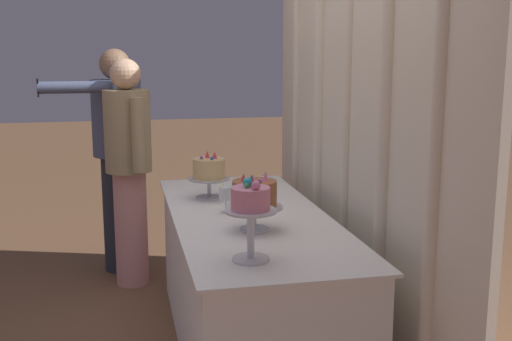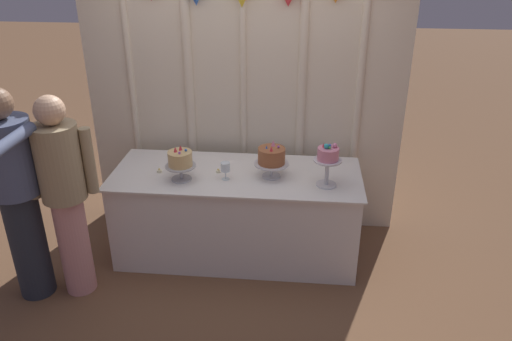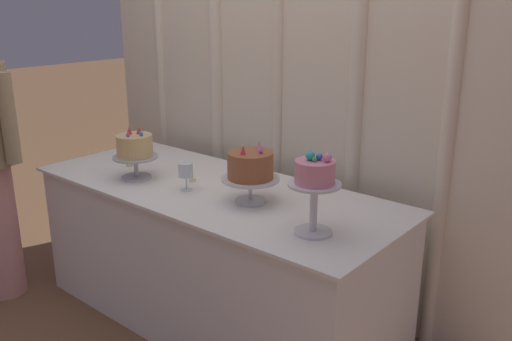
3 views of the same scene
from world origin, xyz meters
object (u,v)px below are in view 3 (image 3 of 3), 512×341
cake_display_leftmost (135,149)px  cake_display_rightmost (315,180)px  tealight_near_left (192,179)px  tealight_far_left (130,164)px  cake_table (214,255)px  wine_glass (186,171)px  cake_display_center (250,168)px

cake_display_leftmost → cake_display_rightmost: 1.17m
tealight_near_left → tealight_far_left: bearing=-175.2°
cake_table → cake_display_rightmost: (0.74, -0.15, 0.63)m
cake_display_rightmost → tealight_far_left: bearing=175.6°
tealight_near_left → wine_glass: bearing=-55.6°
cake_table → cake_display_rightmost: bearing=-11.4°
cake_display_leftmost → cake_display_center: cake_display_center is taller
wine_glass → tealight_near_left: wine_glass is taller
wine_glass → tealight_near_left: 0.17m
cake_table → wine_glass: (-0.07, -0.12, 0.50)m
cake_table → cake_display_leftmost: size_ratio=7.20×
cake_table → cake_display_center: 0.64m
cake_display_leftmost → cake_display_center: 0.73m
cake_table → cake_display_leftmost: (-0.43, -0.16, 0.56)m
cake_table → cake_display_center: (0.29, -0.04, 0.56)m
wine_glass → tealight_far_left: wine_glass is taller
cake_display_leftmost → tealight_near_left: (0.28, 0.16, -0.16)m
cake_display_center → cake_display_rightmost: (0.44, -0.11, 0.06)m
cake_display_center → cake_display_rightmost: size_ratio=0.84×
tealight_far_left → wine_glass: bearing=-7.7°
tealight_far_left → tealight_near_left: 0.49m
cake_table → cake_display_center: bearing=-7.1°
tealight_far_left → tealight_near_left: (0.49, 0.04, 0.00)m
cake_table → tealight_far_left: 0.76m
wine_glass → tealight_far_left: (-0.57, 0.08, -0.10)m
cake_display_center → tealight_far_left: 0.95m
cake_display_center → tealight_far_left: bearing=-179.6°
cake_display_rightmost → tealight_near_left: (-0.89, 0.15, -0.23)m
cake_display_leftmost → tealight_far_left: size_ratio=6.65×
cake_display_leftmost → cake_display_rightmost: (1.16, 0.01, 0.07)m
cake_table → cake_display_leftmost: 0.72m
cake_table → tealight_near_left: (-0.15, -0.00, 0.40)m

